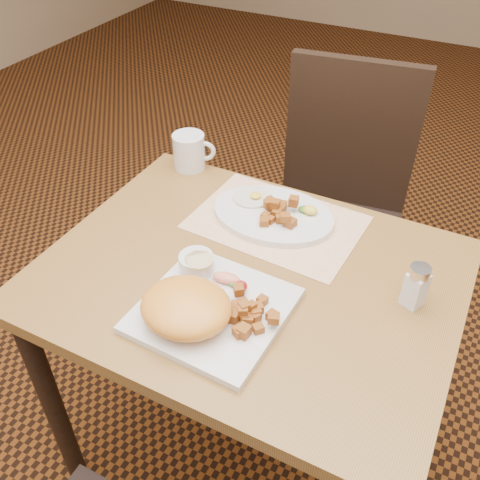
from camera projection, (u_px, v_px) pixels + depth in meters
name	position (u px, v px, depth m)	size (l,w,h in m)	color
ground	(246.00, 450.00, 1.65)	(8.00, 8.00, 0.00)	black
table	(248.00, 306.00, 1.25)	(0.90, 0.70, 0.75)	olive
chair_far	(337.00, 200.00, 1.75)	(0.47, 0.48, 0.97)	black
placemat	(276.00, 222.00, 1.31)	(0.40, 0.28, 0.00)	white
plate_square	(213.00, 310.00, 1.08)	(0.28, 0.28, 0.02)	silver
plate_oval	(273.00, 215.00, 1.32)	(0.30, 0.23, 0.02)	silver
hollandaise_mound	(185.00, 307.00, 1.03)	(0.19, 0.16, 0.07)	orange
ramekin	(197.00, 263.00, 1.14)	(0.08, 0.07, 0.04)	silver
garnish_sq	(231.00, 281.00, 1.12)	(0.09, 0.04, 0.03)	#387223
fried_egg	(253.00, 197.00, 1.36)	(0.10, 0.10, 0.02)	white
garnish_ov	(309.00, 210.00, 1.31)	(0.05, 0.03, 0.02)	#387223
salt_shaker	(416.00, 286.00, 1.07)	(0.06, 0.06, 0.10)	white
coffee_mug	(190.00, 151.00, 1.48)	(0.12, 0.09, 0.10)	silver
home_fries_sq	(248.00, 314.00, 1.04)	(0.12, 0.12, 0.04)	#A5591A
home_fries_ov	(278.00, 212.00, 1.29)	(0.10, 0.11, 0.04)	#A5591A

